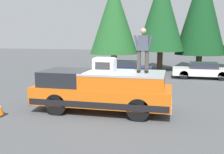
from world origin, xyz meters
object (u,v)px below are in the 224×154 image
person_on_truck_bed (143,49)px  parked_car_white (202,70)px  pickup_truck (102,90)px  compressor_unit (105,65)px  parked_car_navy (126,68)px

person_on_truck_bed → parked_car_white: (9.57, -3.22, -1.97)m
pickup_truck → person_on_truck_bed: size_ratio=3.28×
compressor_unit → parked_car_navy: (9.54, 0.86, -1.35)m
pickup_truck → person_on_truck_bed: bearing=-88.7°
person_on_truck_bed → parked_car_navy: bearing=14.0°
parked_car_navy → parked_car_white: bearing=-88.8°
pickup_truck → parked_car_white: 10.76m
pickup_truck → compressor_unit: bearing=-114.3°
compressor_unit → person_on_truck_bed: size_ratio=0.50×
person_on_truck_bed → compressor_unit: bearing=93.5°
parked_car_white → compressor_unit: bearing=154.0°
person_on_truck_bed → parked_car_navy: size_ratio=0.41×
person_on_truck_bed → parked_car_white: 10.29m
parked_car_white → parked_car_navy: same height
parked_car_white → parked_car_navy: (-0.12, 5.58, 0.00)m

